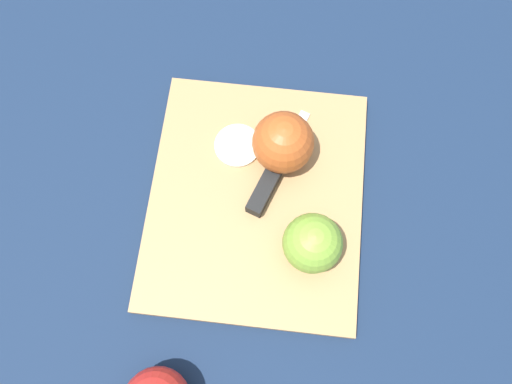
# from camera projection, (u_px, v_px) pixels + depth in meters

# --- Properties ---
(ground_plane) EXTENTS (4.00, 4.00, 0.00)m
(ground_plane) POSITION_uv_depth(u_px,v_px,m) (256.00, 201.00, 0.68)
(ground_plane) COLOR #14233D
(cutting_board) EXTENTS (0.38, 0.34, 0.02)m
(cutting_board) POSITION_uv_depth(u_px,v_px,m) (256.00, 199.00, 0.67)
(cutting_board) COLOR #A37A4C
(cutting_board) RESTS_ON ground_plane
(apple_half_left) EXTENTS (0.07, 0.07, 0.07)m
(apple_half_left) POSITION_uv_depth(u_px,v_px,m) (312.00, 243.00, 0.60)
(apple_half_left) COLOR olive
(apple_half_left) RESTS_ON cutting_board
(apple_half_right) EXTENTS (0.08, 0.08, 0.08)m
(apple_half_right) POSITION_uv_depth(u_px,v_px,m) (283.00, 143.00, 0.64)
(apple_half_right) COLOR #AD4C1E
(apple_half_right) RESTS_ON cutting_board
(knife) EXTENTS (0.15, 0.10, 0.02)m
(knife) POSITION_uv_depth(u_px,v_px,m) (268.00, 184.00, 0.66)
(knife) COLOR silver
(knife) RESTS_ON cutting_board
(apple_slice) EXTENTS (0.06, 0.06, 0.01)m
(apple_slice) POSITION_uv_depth(u_px,v_px,m) (237.00, 146.00, 0.68)
(apple_slice) COLOR beige
(apple_slice) RESTS_ON cutting_board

